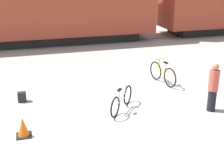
% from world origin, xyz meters
% --- Properties ---
extents(ground_plane, '(80.00, 80.00, 0.00)m').
position_xyz_m(ground_plane, '(0.00, 0.00, 0.00)').
color(ground_plane, '#A8A399').
extents(rail_near, '(49.17, 0.07, 0.01)m').
position_xyz_m(rail_near, '(0.00, 9.78, 0.01)').
color(rail_near, '#4C4238').
rests_on(rail_near, ground_plane).
extents(rail_far, '(49.17, 0.07, 0.01)m').
position_xyz_m(rail_far, '(0.00, 11.21, 0.01)').
color(rail_far, '#4C4238').
rests_on(rail_far, ground_plane).
extents(bicycle_silver, '(1.13, 1.33, 0.81)m').
position_xyz_m(bicycle_silver, '(0.79, 0.22, 0.35)').
color(bicycle_silver, black).
rests_on(bicycle_silver, ground_plane).
extents(bicycle_yellow, '(0.46, 1.68, 0.94)m').
position_xyz_m(bicycle_yellow, '(3.09, 2.13, 0.40)').
color(bicycle_yellow, black).
rests_on(bicycle_yellow, ground_plane).
extents(person_in_red, '(0.31, 0.31, 1.57)m').
position_xyz_m(person_in_red, '(3.52, -0.59, 0.79)').
color(person_in_red, black).
rests_on(person_in_red, ground_plane).
extents(backpack, '(0.28, 0.20, 0.34)m').
position_xyz_m(backpack, '(-2.24, 1.81, 0.17)').
color(backpack, black).
rests_on(backpack, ground_plane).
extents(traffic_cone, '(0.40, 0.40, 0.55)m').
position_xyz_m(traffic_cone, '(-2.24, -0.58, 0.25)').
color(traffic_cone, black).
rests_on(traffic_cone, ground_plane).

